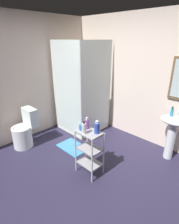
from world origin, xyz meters
The scene contains 14 objects.
ground_plane centered at (0.00, 0.00, -0.01)m, with size 4.20×4.20×0.02m, color #28243D.
wall_back centered at (0.01, 1.85, 1.25)m, with size 4.20×0.14×2.50m.
wall_left centered at (-1.85, 0.00, 1.25)m, with size 0.10×4.20×2.50m, color beige.
shower_stall centered at (-1.18, 1.19, 0.46)m, with size 0.92×0.92×2.00m.
pedestal_sink centered at (0.74, 1.52, 0.58)m, with size 0.46×0.37×0.81m.
sink_faucet centered at (0.74, 1.64, 0.86)m, with size 0.03×0.03×0.10m, color silver.
toilet centered at (-1.48, -0.10, 0.31)m, with size 0.37×0.49×0.76m.
storage_cart centered at (0.00, 0.23, 0.44)m, with size 0.38×0.28×0.74m.
hand_soap_bottle centered at (0.68, 1.50, 0.88)m, with size 0.05×0.05×0.17m.
conditioner_bottle_purple centered at (-0.11, 0.28, 0.82)m, with size 0.06×0.06×0.18m.
lotion_bottle_white centered at (-0.03, 0.15, 0.83)m, with size 0.06×0.06×0.21m.
shampoo_bottle_blue centered at (0.10, 0.29, 0.83)m, with size 0.08×0.08×0.20m.
rinse_cup centered at (-0.14, 0.20, 0.78)m, with size 0.08×0.08×0.09m, color #3870B2.
bath_mat centered at (-0.74, 0.51, 0.01)m, with size 0.60×0.40×0.02m, color teal.
Camera 1 is at (1.64, -1.43, 2.02)m, focal length 28.75 mm.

